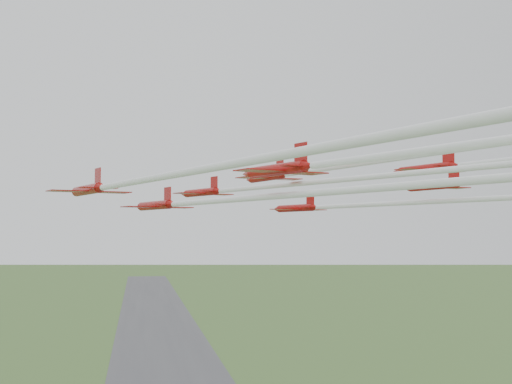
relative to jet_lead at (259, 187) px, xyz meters
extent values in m
cube|color=#38383B|center=(-5.86, 200.44, -50.27)|extent=(38.00, 900.00, 0.04)
cylinder|color=#AC100D|center=(-6.48, 13.82, 0.03)|extent=(4.73, 8.39, 1.13)
cone|color=#AC100D|center=(-8.73, 18.62, 0.03)|extent=(1.81, 2.16, 1.13)
cone|color=#AC100D|center=(-4.36, 9.31, 0.03)|extent=(1.45, 1.55, 1.03)
ellipsoid|color=black|center=(-7.35, 15.69, 0.44)|extent=(0.81, 1.07, 0.33)
cube|color=#AC100D|center=(-6.13, 13.08, -0.23)|extent=(9.33, 6.26, 0.10)
cube|color=#AC100D|center=(-4.78, 10.19, 0.03)|extent=(4.25, 2.86, 0.08)
cube|color=#AC100D|center=(-4.87, 10.38, 1.16)|extent=(0.88, 1.72, 2.06)
cylinder|color=white|center=(6.34, -13.53, -0.02)|extent=(21.49, 44.90, 0.62)
cylinder|color=#AC100D|center=(-13.66, -0.54, -2.52)|extent=(4.40, 8.51, 1.13)
cone|color=#AC100D|center=(-15.69, 4.35, -2.52)|extent=(1.76, 2.14, 1.13)
cone|color=#AC100D|center=(-11.75, -5.15, -2.52)|extent=(1.42, 1.53, 1.03)
ellipsoid|color=black|center=(-14.45, 1.36, -2.11)|extent=(0.77, 1.07, 0.33)
cube|color=#AC100D|center=(-13.35, -1.30, -2.78)|extent=(9.39, 5.94, 0.10)
cube|color=#AC100D|center=(-12.12, -4.25, -2.52)|extent=(4.27, 2.72, 0.08)
cube|color=#AC100D|center=(-12.20, -4.06, -1.39)|extent=(0.81, 1.75, 2.06)
cylinder|color=white|center=(-0.41, -32.46, -2.57)|extent=(22.81, 53.81, 0.62)
cylinder|color=#AC100D|center=(6.64, 7.47, -2.47)|extent=(4.16, 7.85, 1.05)
cone|color=#AC100D|center=(4.71, 11.98, -2.47)|extent=(1.64, 1.99, 1.05)
cone|color=#AC100D|center=(8.46, 3.23, -2.47)|extent=(1.33, 1.43, 0.95)
ellipsoid|color=black|center=(5.89, 9.22, -2.09)|extent=(0.72, 0.99, 0.30)
cube|color=#AC100D|center=(6.94, 6.77, -2.71)|extent=(8.68, 5.58, 0.10)
cube|color=#AC100D|center=(8.11, 4.06, -2.47)|extent=(3.95, 2.55, 0.08)
cube|color=#AC100D|center=(8.03, 4.23, -1.42)|extent=(0.76, 1.61, 1.91)
cylinder|color=white|center=(18.51, -20.18, -2.52)|extent=(20.21, 46.07, 0.57)
cylinder|color=#AC100D|center=(-21.13, -15.65, -1.49)|extent=(3.85, 8.08, 1.06)
cone|color=#AC100D|center=(-22.86, -10.97, -1.49)|extent=(1.60, 2.00, 1.06)
cone|color=#AC100D|center=(-19.50, -20.05, -1.49)|extent=(1.31, 1.42, 0.97)
ellipsoid|color=black|center=(-21.80, -13.83, -1.11)|extent=(0.70, 1.00, 0.31)
cube|color=#AC100D|center=(-20.86, -16.37, -1.74)|extent=(8.86, 5.31, 0.10)
cube|color=#AC100D|center=(-19.82, -19.19, -1.49)|extent=(4.03, 2.43, 0.08)
cube|color=#AC100D|center=(-19.88, -19.01, -0.43)|extent=(0.69, 1.67, 1.94)
cylinder|color=white|center=(-9.82, -46.22, -1.54)|extent=(19.54, 51.55, 0.58)
cylinder|color=#AC100D|center=(-0.48, -8.18, 0.72)|extent=(3.33, 7.66, 1.00)
cone|color=#AC100D|center=(-1.92, -3.73, 0.72)|extent=(1.46, 1.86, 1.00)
cone|color=#AC100D|center=(0.88, -12.38, 0.72)|extent=(1.20, 1.32, 0.91)
ellipsoid|color=black|center=(-1.04, -6.45, 1.09)|extent=(0.63, 0.94, 0.29)
cube|color=#AC100D|center=(-0.25, -8.88, 0.49)|extent=(8.34, 4.71, 0.09)
cube|color=#AC100D|center=(0.61, -11.56, 0.72)|extent=(3.79, 2.16, 0.07)
cube|color=#AC100D|center=(0.56, -11.38, 1.72)|extent=(0.59, 1.58, 1.82)
cylinder|color=white|center=(7.34, -32.30, 0.68)|extent=(13.12, 39.06, 0.55)
cylinder|color=#AC100D|center=(24.40, -0.14, 0.48)|extent=(4.07, 9.21, 1.20)
cone|color=#AC100D|center=(22.63, 5.22, 0.48)|extent=(1.76, 2.25, 1.20)
cone|color=#AC100D|center=(26.07, -5.18, 0.48)|extent=(1.45, 1.59, 1.09)
ellipsoid|color=black|center=(23.71, 1.94, 0.92)|extent=(0.76, 1.13, 0.35)
cube|color=#AC100D|center=(24.68, -0.97, 0.21)|extent=(10.04, 5.73, 0.11)
cube|color=#AC100D|center=(25.74, -4.19, 0.48)|extent=(4.57, 2.62, 0.09)
cube|color=#AC100D|center=(25.67, -3.98, 1.68)|extent=(0.72, 1.91, 2.19)
cylinder|color=#AC100D|center=(-2.73, -26.20, -0.03)|extent=(4.56, 8.64, 1.15)
cone|color=#AC100D|center=(-4.85, -21.24, -0.03)|extent=(1.80, 2.19, 1.15)
cone|color=#AC100D|center=(-0.73, -30.87, -0.03)|extent=(1.46, 1.57, 1.05)
ellipsoid|color=black|center=(-3.55, -24.27, 0.39)|extent=(0.80, 1.09, 0.34)
cube|color=#AC100D|center=(-2.40, -26.97, -0.29)|extent=(9.55, 6.13, 0.10)
cube|color=#AC100D|center=(-1.12, -29.95, -0.03)|extent=(4.35, 2.80, 0.08)
cube|color=#AC100D|center=(-1.20, -29.76, 1.13)|extent=(0.84, 1.78, 2.10)
cylinder|color=#AC100D|center=(16.14, -17.18, 1.15)|extent=(3.79, 7.99, 1.05)
cone|color=#AC100D|center=(14.44, -12.55, 1.15)|extent=(1.58, 1.98, 1.05)
cone|color=#AC100D|center=(17.74, -21.53, 1.15)|extent=(1.29, 1.41, 0.96)
ellipsoid|color=black|center=(15.48, -15.38, 1.53)|extent=(0.69, 0.99, 0.31)
cube|color=#AC100D|center=(16.40, -17.89, 0.91)|extent=(8.76, 5.23, 0.10)
cube|color=#AC100D|center=(17.42, -20.68, 1.15)|extent=(3.99, 2.40, 0.08)
cube|color=#AC100D|center=(17.36, -20.50, 2.20)|extent=(0.68, 1.65, 1.91)
camera|label=1|loc=(-15.85, -92.83, -6.09)|focal=50.00mm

